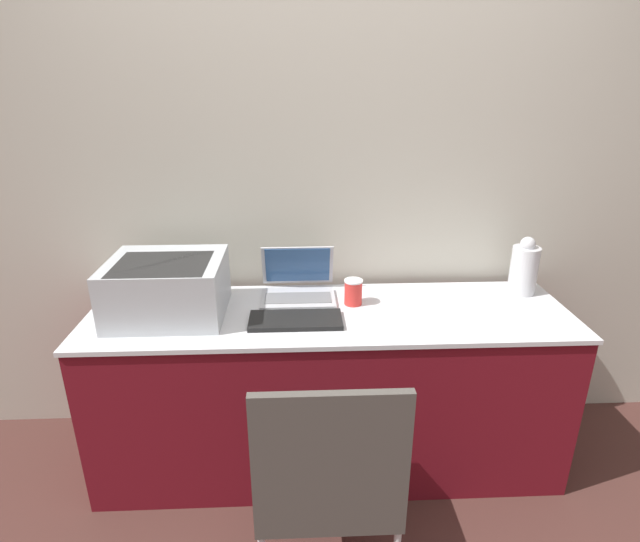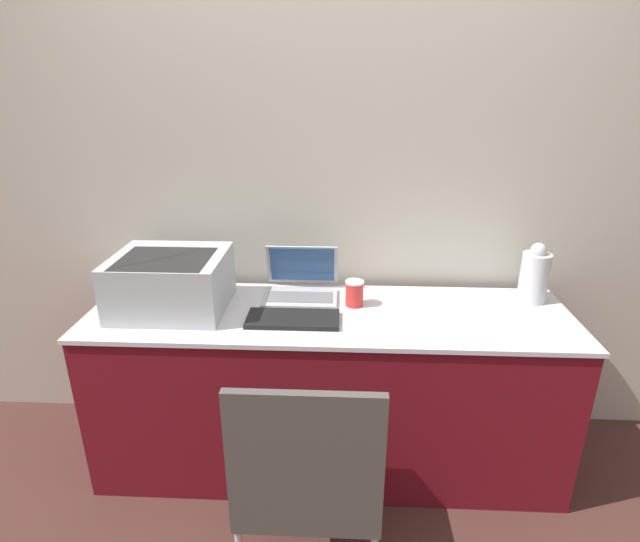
# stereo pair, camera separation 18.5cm
# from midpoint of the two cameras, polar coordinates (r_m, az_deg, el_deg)

# --- Properties ---
(ground_plane) EXTENTS (14.00, 14.00, 0.00)m
(ground_plane) POSITION_cam_midpoint_polar(r_m,az_deg,el_deg) (2.42, -0.96, -25.10)
(ground_plane) COLOR #472823
(wall_back) EXTENTS (8.00, 0.05, 2.60)m
(wall_back) POSITION_cam_midpoint_polar(r_m,az_deg,el_deg) (2.39, -1.64, 10.43)
(wall_back) COLOR #B7B2A3
(wall_back) RESTS_ON ground_plane
(table) EXTENTS (2.10, 0.61, 0.79)m
(table) POSITION_cam_midpoint_polar(r_m,az_deg,el_deg) (2.38, -1.23, -13.30)
(table) COLOR maroon
(table) RESTS_ON ground_plane
(printer) EXTENTS (0.47, 0.41, 0.25)m
(printer) POSITION_cam_midpoint_polar(r_m,az_deg,el_deg) (2.23, -19.38, -1.65)
(printer) COLOR #B2B7BC
(printer) RESTS_ON table
(laptop_left) EXTENTS (0.34, 0.29, 0.22)m
(laptop_left) POSITION_cam_midpoint_polar(r_m,az_deg,el_deg) (2.32, -4.82, -1.78)
(laptop_left) COLOR #B7B7BC
(laptop_left) RESTS_ON table
(external_keyboard) EXTENTS (0.39, 0.17, 0.02)m
(external_keyboard) POSITION_cam_midpoint_polar(r_m,az_deg,el_deg) (2.10, -5.35, -5.67)
(external_keyboard) COLOR black
(external_keyboard) RESTS_ON table
(coffee_cup) EXTENTS (0.08, 0.08, 0.12)m
(coffee_cup) POSITION_cam_midpoint_polar(r_m,az_deg,el_deg) (2.23, 1.46, -2.45)
(coffee_cup) COLOR red
(coffee_cup) RESTS_ON table
(metal_pitcher) EXTENTS (0.13, 0.13, 0.28)m
(metal_pitcher) POSITION_cam_midpoint_polar(r_m,az_deg,el_deg) (2.48, 20.35, 0.27)
(metal_pitcher) COLOR silver
(metal_pitcher) RESTS_ON table
(chair) EXTENTS (0.47, 0.47, 0.93)m
(chair) POSITION_cam_midpoint_polar(r_m,az_deg,el_deg) (1.78, -2.30, -22.30)
(chair) COLOR #4C4742
(chair) RESTS_ON ground_plane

